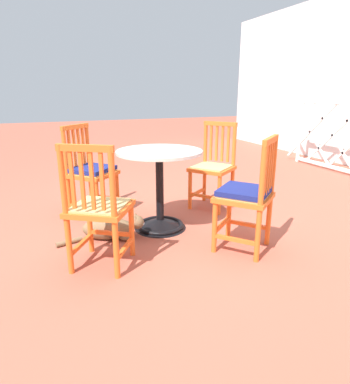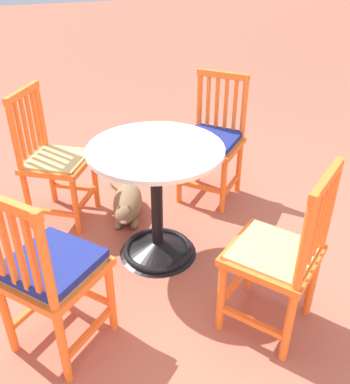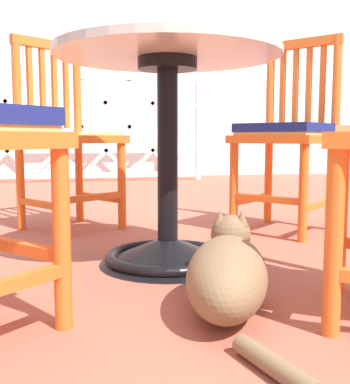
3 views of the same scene
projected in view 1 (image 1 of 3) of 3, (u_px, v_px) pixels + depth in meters
ground_plane at (166, 228)px, 3.14m from camera, size 24.00×24.00×0.00m
cafe_table at (160, 199)px, 3.07m from camera, size 0.76×0.76×0.73m
orange_chair_by_planter at (247, 196)px, 2.61m from camera, size 0.56×0.56×0.91m
orange_chair_near_fence at (213, 168)px, 3.60m from camera, size 0.56×0.56×0.91m
orange_chair_at_corner at (91, 172)px, 3.36m from camera, size 0.57×0.57×0.91m
orange_chair_facing_out at (98, 210)px, 2.35m from camera, size 0.55×0.55×0.91m
tabby_cat at (112, 228)px, 2.89m from camera, size 0.34×0.74×0.23m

